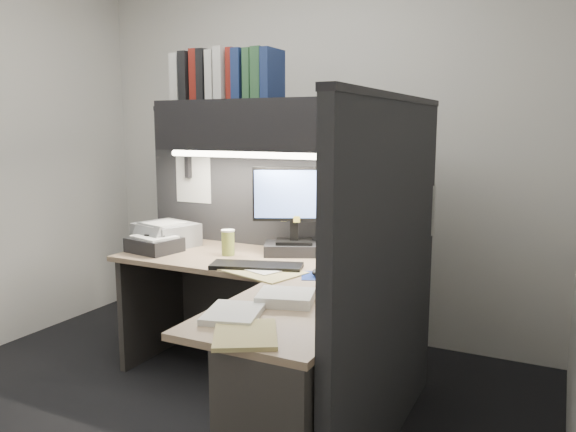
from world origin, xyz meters
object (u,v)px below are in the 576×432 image
object	(u,v)px
keyboard	(257,266)
notebook_stack	(154,245)
overhead_shelf	(278,125)
coffee_cup	(228,243)
printer	(166,234)
desk	(261,350)
monitor	(294,220)
telephone	(373,259)

from	to	relation	value
keyboard	notebook_stack	distance (m)	0.77
overhead_shelf	coffee_cup	bearing A→B (deg)	-144.18
notebook_stack	keyboard	bearing A→B (deg)	-5.51
printer	overhead_shelf	bearing A→B (deg)	24.94
keyboard	coffee_cup	bearing A→B (deg)	129.65
desk	printer	size ratio (longest dim) A/B	4.70
keyboard	printer	world-z (taller)	printer
coffee_cup	desk	bearing A→B (deg)	-46.37
desk	monitor	bearing A→B (deg)	104.80
overhead_shelf	keyboard	size ratio (longest dim) A/B	3.12
printer	desk	bearing A→B (deg)	-15.10
overhead_shelf	coffee_cup	size ratio (longest dim) A/B	10.75
telephone	coffee_cup	size ratio (longest dim) A/B	1.44
monitor	coffee_cup	xyz separation A→B (m)	(-0.34, -0.19, -0.14)
keyboard	notebook_stack	size ratio (longest dim) A/B	1.71
monitor	printer	xyz separation A→B (m)	(-0.85, -0.14, -0.14)
overhead_shelf	notebook_stack	world-z (taller)	overhead_shelf
overhead_shelf	monitor	distance (m)	0.57
overhead_shelf	notebook_stack	xyz separation A→B (m)	(-0.70, -0.30, -0.73)
desk	keyboard	bearing A→B (deg)	122.34
overhead_shelf	coffee_cup	xyz separation A→B (m)	(-0.25, -0.18, -0.70)
printer	notebook_stack	xyz separation A→B (m)	(0.05, -0.18, -0.03)
coffee_cup	printer	bearing A→B (deg)	173.78
monitor	coffee_cup	distance (m)	0.42
desk	telephone	bearing A→B (deg)	66.12
desk	monitor	xyz separation A→B (m)	(-0.20, 0.77, 0.50)
desk	notebook_stack	size ratio (longest dim) A/B	5.84
notebook_stack	coffee_cup	bearing A→B (deg)	15.20
coffee_cup	keyboard	bearing A→B (deg)	-32.59
desk	telephone	xyz separation A→B (m)	(0.31, 0.71, 0.33)
monitor	telephone	size ratio (longest dim) A/B	2.55
monitor	notebook_stack	bearing A→B (deg)	176.88
coffee_cup	notebook_stack	distance (m)	0.47
desk	monitor	world-z (taller)	monitor
overhead_shelf	monitor	world-z (taller)	overhead_shelf
telephone	notebook_stack	xyz separation A→B (m)	(-1.32, -0.26, 0.00)
keyboard	telephone	world-z (taller)	telephone
keyboard	notebook_stack	xyz separation A→B (m)	(-0.76, 0.07, 0.03)
monitor	keyboard	bearing A→B (deg)	-119.94
monitor	desk	bearing A→B (deg)	-99.82
overhead_shelf	notebook_stack	distance (m)	1.05
desk	printer	bearing A→B (deg)	149.19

